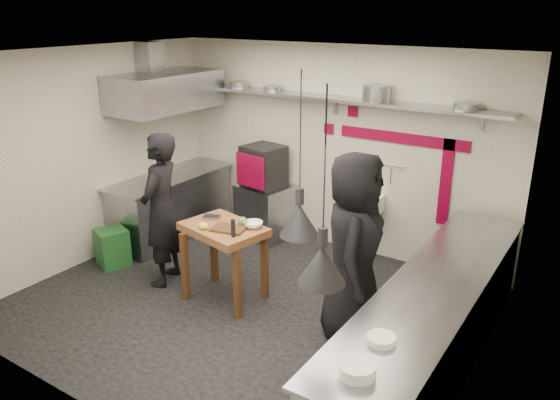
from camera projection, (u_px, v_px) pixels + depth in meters
The scene contains 47 objects.
floor at pixel (246, 305), 6.29m from camera, with size 5.00×5.00×0.00m, color black.
ceiling at pixel (240, 55), 5.34m from camera, with size 5.00×5.00×0.00m, color beige.
wall_back at pixel (335, 149), 7.47m from camera, with size 5.00×0.04×2.80m, color beige.
wall_front at pixel (78, 263), 4.16m from camera, with size 5.00×0.04×2.80m, color beige.
wall_left at pixel (90, 157), 7.11m from camera, with size 0.04×4.20×2.80m, color beige.
wall_right at pixel (484, 243), 4.52m from camera, with size 0.04×4.20×2.80m, color beige.
red_band_horiz at pixel (402, 138), 6.87m from camera, with size 1.70×0.02×0.14m, color maroon.
red_band_vert at pixel (446, 183), 6.72m from camera, with size 0.14×0.02×1.10m, color maroon.
red_tile_a at pixel (353, 111), 7.14m from camera, with size 0.14×0.02×0.14m, color maroon.
red_tile_b at pixel (329, 129), 7.41m from camera, with size 0.14×0.02×0.14m, color maroon.
back_shelf at pixel (331, 98), 7.09m from camera, with size 4.60×0.34×0.04m, color gray.
shelf_bracket_left at pixel (224, 93), 8.22m from camera, with size 0.04×0.06×0.24m, color gray.
shelf_bracket_mid at pixel (336, 104), 7.24m from camera, with size 0.04×0.06×0.24m, color gray.
shelf_bracket_right at pixel (483, 120), 6.25m from camera, with size 0.04×0.06×0.24m, color gray.
pan_far_left at pixel (239, 85), 7.83m from camera, with size 0.25×0.25×0.09m, color gray.
pan_mid_left at pixel (272, 89), 7.54m from camera, with size 0.26×0.26×0.07m, color gray.
stock_pot at pixel (376, 93), 6.72m from camera, with size 0.34×0.34×0.20m, color gray.
pan_right at pixel (466, 106), 6.17m from camera, with size 0.28×0.28×0.08m, color gray.
oven_stand at pixel (266, 211), 8.04m from camera, with size 0.71×0.65×0.80m, color gray.
combi_oven at pixel (264, 166), 7.83m from camera, with size 0.53×0.50×0.58m, color black.
oven_door at pixel (250, 171), 7.57m from camera, with size 0.52×0.03×0.46m, color maroon.
oven_glass at pixel (253, 171), 7.60m from camera, with size 0.39×0.02×0.34m, color black.
hand_sink at pixel (364, 203), 7.25m from camera, with size 0.46×0.34×0.22m, color white.
sink_tap at pixel (365, 190), 7.19m from camera, with size 0.03×0.03×0.14m, color gray.
sink_drain at pixel (361, 234), 7.37m from camera, with size 0.06×0.06×0.66m, color gray.
utensil_rail at pixel (371, 162), 7.18m from camera, with size 0.02×0.02×0.90m, color gray.
counter_right at pixel (432, 329), 5.02m from camera, with size 0.70×3.80×0.90m, color gray.
counter_right_top at pixel (437, 284), 4.87m from camera, with size 0.76×3.90×0.03m, color gray.
plate_stack at pixel (357, 370), 3.62m from camera, with size 0.25×0.25×0.09m, color white.
small_bowl_right at pixel (381, 339), 3.99m from camera, with size 0.22×0.22×0.05m, color white.
counter_left at pixel (171, 207), 8.07m from camera, with size 0.70×1.90×0.90m, color gray.
counter_left_top at pixel (169, 177), 7.92m from camera, with size 0.76×2.00×0.03m, color gray.
extractor_hood at pixel (165, 91), 7.48m from camera, with size 0.78×1.60×0.50m, color gray.
hood_duct at pixel (150, 60), 7.47m from camera, with size 0.28×0.28×0.50m, color gray.
green_bin at pixel (113, 247), 7.19m from camera, with size 0.37×0.37×0.50m, color #1C5122.
prep_table at pixel (225, 263), 6.29m from camera, with size 0.92×0.64×0.92m, color brown, non-canonical shape.
cutting_board at pixel (229, 229), 6.02m from camera, with size 0.36×0.26×0.03m, color #4A2B16.
pepper_mill at pixel (233, 228), 5.81m from camera, with size 0.05×0.05×0.20m, color black.
lemon_a at pixel (202, 226), 6.03m from camera, with size 0.09×0.09×0.09m, color yellow.
lemon_b at pixel (205, 226), 6.02m from camera, with size 0.08×0.08×0.08m, color yellow.
veg_ball at pixel (243, 221), 6.13m from camera, with size 0.11×0.11×0.11m, color #477D37.
steel_tray at pixel (212, 217), 6.34m from camera, with size 0.19×0.13×0.03m, color gray.
bowl at pixel (253, 225), 6.08m from camera, with size 0.21×0.21×0.07m, color white.
heat_lamp_near at pixel (300, 156), 4.39m from camera, with size 0.34×0.34×1.38m, color black, non-canonical shape.
heat_lamp_far at pixel (324, 190), 3.63m from camera, with size 0.34×0.34×1.40m, color black, non-canonical shape.
chef_left at pixel (161, 210), 6.53m from camera, with size 0.69×0.45×1.89m, color black.
chef_right at pixel (354, 248), 5.41m from camera, with size 0.96×0.63×1.97m, color black.
Camera 1 is at (3.35, -4.39, 3.26)m, focal length 35.00 mm.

